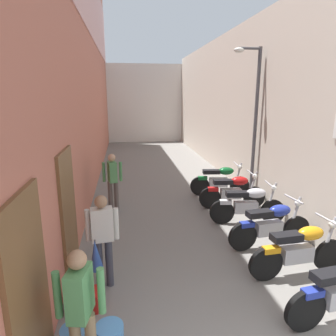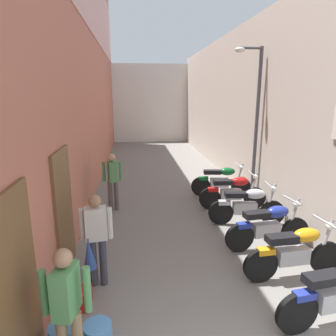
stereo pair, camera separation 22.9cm
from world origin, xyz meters
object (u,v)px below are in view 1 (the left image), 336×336
motorcycle_third (271,224)px  pedestrian_mid_alley (103,235)px  motorcycle_fourth (248,204)px  pedestrian_by_doorway (81,307)px  pedestrian_further_down (113,178)px  motorcycle_fifth (233,191)px  motorcycle_second (300,249)px  street_lamp (253,114)px  motorcycle_sixth (220,180)px  plastic_crate (83,300)px  umbrella_leaning (96,255)px

motorcycle_third → pedestrian_mid_alley: pedestrian_mid_alley is taller
motorcycle_fourth → pedestrian_by_doorway: (-3.43, -3.67, 0.42)m
motorcycle_third → pedestrian_further_down: pedestrian_further_down is taller
pedestrian_further_down → motorcycle_fifth: bearing=-5.0°
motorcycle_second → street_lamp: (0.69, 3.84, 2.05)m
motorcycle_second → pedestrian_further_down: size_ratio=1.18×
motorcycle_sixth → plastic_crate: size_ratio=4.20×
pedestrian_mid_alley → umbrella_leaning: size_ratio=1.63×
motorcycle_fourth → pedestrian_mid_alley: bearing=-148.8°
motorcycle_fourth → motorcycle_fifth: 1.05m
motorcycle_second → motorcycle_sixth: (-0.00, 4.36, 0.00)m
pedestrian_further_down → street_lamp: 4.29m
motorcycle_third → motorcycle_sixth: bearing=90.0°
motorcycle_fifth → umbrella_leaning: motorcycle_fifth is taller
motorcycle_sixth → plastic_crate: bearing=-127.5°
motorcycle_second → motorcycle_fourth: bearing=90.0°
motorcycle_third → motorcycle_fourth: same height
pedestrian_further_down → motorcycle_fourth: bearing=-22.3°
motorcycle_sixth → pedestrian_mid_alley: pedestrian_mid_alley is taller
motorcycle_third → motorcycle_fourth: 1.17m
motorcycle_sixth → motorcycle_fourth: bearing=-90.0°
motorcycle_fifth → street_lamp: 2.25m
motorcycle_fourth → umbrella_leaning: (-3.41, -2.20, 0.18)m
motorcycle_fifth → motorcycle_fourth: bearing=-90.0°
plastic_crate → umbrella_leaning: (0.18, 0.33, 0.54)m
motorcycle_third → pedestrian_by_doorway: bearing=-143.8°
pedestrian_further_down → street_lamp: (3.96, 0.31, 1.64)m
motorcycle_sixth → street_lamp: (0.69, -0.51, 2.05)m
pedestrian_further_down → motorcycle_sixth: bearing=14.1°
pedestrian_mid_alley → plastic_crate: 0.98m
motorcycle_third → pedestrian_further_down: size_ratio=1.18×
motorcycle_third → motorcycle_sixth: (0.00, 3.32, 0.00)m
motorcycle_fourth → pedestrian_further_down: (-3.26, 1.34, 0.42)m
motorcycle_second → motorcycle_fourth: size_ratio=1.00×
pedestrian_mid_alley → motorcycle_third: bearing=14.2°
motorcycle_sixth → pedestrian_by_doorway: pedestrian_by_doorway is taller
pedestrian_mid_alley → motorcycle_sixth: bearing=51.5°
motorcycle_fifth → umbrella_leaning: size_ratio=1.92×
motorcycle_second → motorcycle_sixth: bearing=90.0°
umbrella_leaning → plastic_crate: bearing=-118.8°
plastic_crate → umbrella_leaning: bearing=61.2°
motorcycle_fifth → plastic_crate: bearing=-135.2°
pedestrian_by_doorway → street_lamp: street_lamp is taller
motorcycle_fourth → plastic_crate: size_ratio=4.20×
pedestrian_mid_alley → pedestrian_by_doorway: bearing=-94.1°
motorcycle_third → street_lamp: street_lamp is taller
pedestrian_mid_alley → pedestrian_further_down: bearing=89.2°
motorcycle_fourth → pedestrian_further_down: 3.55m
motorcycle_third → plastic_crate: motorcycle_third is taller
umbrella_leaning → motorcycle_fifth: bearing=43.6°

